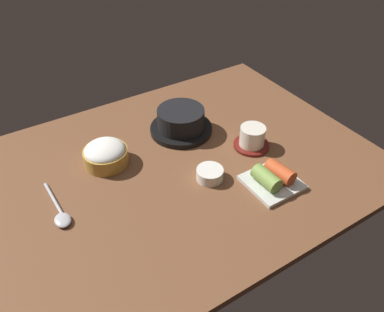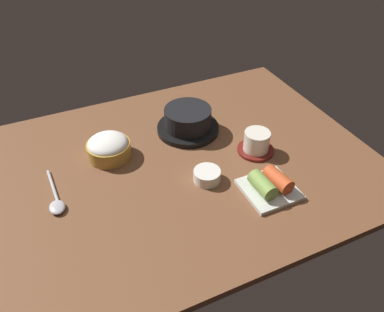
{
  "view_description": "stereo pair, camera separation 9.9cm",
  "coord_description": "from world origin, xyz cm",
  "px_view_note": "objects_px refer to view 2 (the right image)",
  "views": [
    {
      "loc": [
        -38.68,
        -66.86,
        67.81
      ],
      "look_at": [
        2.0,
        -2.0,
        5.0
      ],
      "focal_mm": 36.07,
      "sensor_mm": 36.0,
      "label": 1
    },
    {
      "loc": [
        -29.98,
        -71.57,
        67.81
      ],
      "look_at": [
        2.0,
        -2.0,
        5.0
      ],
      "focal_mm": 36.07,
      "sensor_mm": 36.0,
      "label": 2
    }
  ],
  "objects_px": {
    "stone_pot": "(188,121)",
    "kimchi_plate": "(270,185)",
    "tea_cup_with_saucer": "(256,143)",
    "banchan_cup_center": "(207,175)",
    "rice_bowl": "(109,147)",
    "spoon": "(56,201)"
  },
  "relations": [
    {
      "from": "stone_pot",
      "to": "kimchi_plate",
      "type": "relative_size",
      "value": 1.45
    },
    {
      "from": "tea_cup_with_saucer",
      "to": "kimchi_plate",
      "type": "distance_m",
      "value": 0.16
    },
    {
      "from": "stone_pot",
      "to": "banchan_cup_center",
      "type": "height_order",
      "value": "stone_pot"
    },
    {
      "from": "rice_bowl",
      "to": "kimchi_plate",
      "type": "bearing_deg",
      "value": -42.86
    },
    {
      "from": "banchan_cup_center",
      "to": "kimchi_plate",
      "type": "distance_m",
      "value": 0.15
    },
    {
      "from": "tea_cup_with_saucer",
      "to": "spoon",
      "type": "relative_size",
      "value": 0.61
    },
    {
      "from": "banchan_cup_center",
      "to": "spoon",
      "type": "xyz_separation_m",
      "value": [
        -0.36,
        0.08,
        -0.01
      ]
    },
    {
      "from": "kimchi_plate",
      "to": "spoon",
      "type": "distance_m",
      "value": 0.51
    },
    {
      "from": "stone_pot",
      "to": "banchan_cup_center",
      "type": "relative_size",
      "value": 2.65
    },
    {
      "from": "rice_bowl",
      "to": "spoon",
      "type": "distance_m",
      "value": 0.2
    },
    {
      "from": "stone_pot",
      "to": "tea_cup_with_saucer",
      "type": "height_order",
      "value": "stone_pot"
    },
    {
      "from": "spoon",
      "to": "kimchi_plate",
      "type": "bearing_deg",
      "value": -20.02
    },
    {
      "from": "rice_bowl",
      "to": "kimchi_plate",
      "type": "distance_m",
      "value": 0.43
    },
    {
      "from": "rice_bowl",
      "to": "banchan_cup_center",
      "type": "xyz_separation_m",
      "value": [
        0.2,
        -0.19,
        -0.01
      ]
    },
    {
      "from": "banchan_cup_center",
      "to": "kimchi_plate",
      "type": "xyz_separation_m",
      "value": [
        0.12,
        -0.1,
        0.0
      ]
    },
    {
      "from": "rice_bowl",
      "to": "banchan_cup_center",
      "type": "height_order",
      "value": "rice_bowl"
    },
    {
      "from": "spoon",
      "to": "tea_cup_with_saucer",
      "type": "bearing_deg",
      "value": -2.89
    },
    {
      "from": "kimchi_plate",
      "to": "spoon",
      "type": "height_order",
      "value": "kimchi_plate"
    },
    {
      "from": "stone_pot",
      "to": "tea_cup_with_saucer",
      "type": "bearing_deg",
      "value": -52.32
    },
    {
      "from": "stone_pot",
      "to": "spoon",
      "type": "bearing_deg",
      "value": -160.85
    },
    {
      "from": "stone_pot",
      "to": "banchan_cup_center",
      "type": "xyz_separation_m",
      "value": [
        -0.04,
        -0.21,
        -0.02
      ]
    },
    {
      "from": "rice_bowl",
      "to": "tea_cup_with_saucer",
      "type": "height_order",
      "value": "same"
    }
  ]
}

